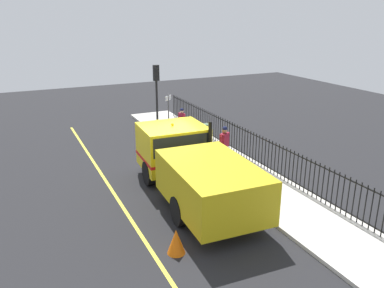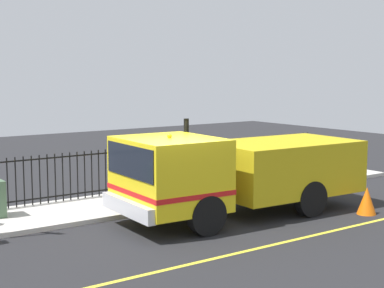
{
  "view_description": "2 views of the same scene",
  "coord_description": "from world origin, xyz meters",
  "px_view_note": "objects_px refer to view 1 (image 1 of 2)",
  "views": [
    {
      "loc": [
        -5.43,
        -13.82,
        6.44
      ],
      "look_at": [
        0.58,
        -1.12,
        1.73
      ],
      "focal_mm": 36.48,
      "sensor_mm": 36.0,
      "label": 1
    },
    {
      "loc": [
        -11.59,
        7.8,
        3.8
      ],
      "look_at": [
        1.56,
        -1.66,
        1.82
      ],
      "focal_mm": 54.98,
      "sensor_mm": 36.0,
      "label": 2
    }
  ],
  "objects_px": {
    "work_truck": "(190,163)",
    "worker_standing": "(224,142)",
    "street_sign": "(169,113)",
    "pedestrian_distant": "(182,120)",
    "utility_cabinet": "(203,133)",
    "traffic_light_near": "(156,85)",
    "traffic_cone": "(176,241)"
  },
  "relations": [
    {
      "from": "work_truck",
      "to": "worker_standing",
      "type": "bearing_deg",
      "value": 39.32
    },
    {
      "from": "traffic_cone",
      "to": "street_sign",
      "type": "xyz_separation_m",
      "value": [
        3.49,
        9.11,
        1.31
      ]
    },
    {
      "from": "pedestrian_distant",
      "to": "street_sign",
      "type": "relative_size",
      "value": 0.64
    },
    {
      "from": "worker_standing",
      "to": "utility_cabinet",
      "type": "relative_size",
      "value": 1.89
    },
    {
      "from": "pedestrian_distant",
      "to": "utility_cabinet",
      "type": "relative_size",
      "value": 1.72
    },
    {
      "from": "traffic_cone",
      "to": "worker_standing",
      "type": "bearing_deg",
      "value": 48.69
    },
    {
      "from": "worker_standing",
      "to": "traffic_cone",
      "type": "height_order",
      "value": "worker_standing"
    },
    {
      "from": "worker_standing",
      "to": "utility_cabinet",
      "type": "xyz_separation_m",
      "value": [
        0.65,
        3.31,
        -0.62
      ]
    },
    {
      "from": "pedestrian_distant",
      "to": "traffic_light_near",
      "type": "height_order",
      "value": "traffic_light_near"
    },
    {
      "from": "worker_standing",
      "to": "traffic_light_near",
      "type": "bearing_deg",
      "value": -115.11
    },
    {
      "from": "pedestrian_distant",
      "to": "traffic_light_near",
      "type": "bearing_deg",
      "value": 20.44
    },
    {
      "from": "traffic_cone",
      "to": "traffic_light_near",
      "type": "bearing_deg",
      "value": 71.94
    },
    {
      "from": "work_truck",
      "to": "pedestrian_distant",
      "type": "relative_size",
      "value": 4.38
    },
    {
      "from": "utility_cabinet",
      "to": "traffic_light_near",
      "type": "bearing_deg",
      "value": 116.55
    },
    {
      "from": "traffic_light_near",
      "to": "traffic_cone",
      "type": "xyz_separation_m",
      "value": [
        -3.64,
        -11.18,
        -2.39
      ]
    },
    {
      "from": "work_truck",
      "to": "street_sign",
      "type": "height_order",
      "value": "street_sign"
    },
    {
      "from": "worker_standing",
      "to": "traffic_cone",
      "type": "bearing_deg",
      "value": 16.44
    },
    {
      "from": "worker_standing",
      "to": "street_sign",
      "type": "xyz_separation_m",
      "value": [
        -0.92,
        4.09,
        0.47
      ]
    },
    {
      "from": "traffic_cone",
      "to": "street_sign",
      "type": "height_order",
      "value": "street_sign"
    },
    {
      "from": "pedestrian_distant",
      "to": "traffic_cone",
      "type": "xyz_separation_m",
      "value": [
        -4.4,
        -9.5,
        -0.74
      ]
    },
    {
      "from": "work_truck",
      "to": "traffic_cone",
      "type": "relative_size",
      "value": 9.53
    },
    {
      "from": "work_truck",
      "to": "utility_cabinet",
      "type": "relative_size",
      "value": 7.52
    },
    {
      "from": "traffic_light_near",
      "to": "traffic_cone",
      "type": "bearing_deg",
      "value": 69.45
    },
    {
      "from": "work_truck",
      "to": "traffic_cone",
      "type": "distance_m",
      "value": 3.82
    },
    {
      "from": "worker_standing",
      "to": "traffic_cone",
      "type": "xyz_separation_m",
      "value": [
        -4.41,
        -5.02,
        -0.84
      ]
    },
    {
      "from": "work_truck",
      "to": "worker_standing",
      "type": "height_order",
      "value": "work_truck"
    },
    {
      "from": "traffic_cone",
      "to": "street_sign",
      "type": "distance_m",
      "value": 9.84
    },
    {
      "from": "traffic_light_near",
      "to": "utility_cabinet",
      "type": "bearing_deg",
      "value": 114.06
    },
    {
      "from": "traffic_light_near",
      "to": "utility_cabinet",
      "type": "relative_size",
      "value": 3.94
    },
    {
      "from": "work_truck",
      "to": "street_sign",
      "type": "bearing_deg",
      "value": 77.92
    },
    {
      "from": "work_truck",
      "to": "utility_cabinet",
      "type": "xyz_separation_m",
      "value": [
        3.14,
        5.16,
        -0.68
      ]
    },
    {
      "from": "pedestrian_distant",
      "to": "traffic_light_near",
      "type": "relative_size",
      "value": 0.44
    }
  ]
}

